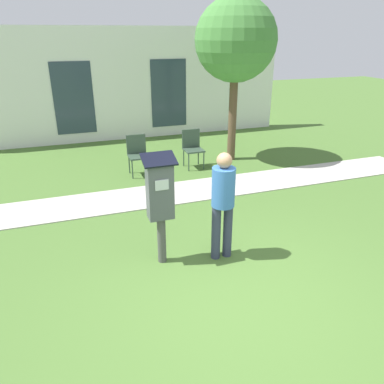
{
  "coord_description": "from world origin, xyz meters",
  "views": [
    {
      "loc": [
        -1.79,
        -3.25,
        3.02
      ],
      "look_at": [
        -0.27,
        1.11,
        1.05
      ],
      "focal_mm": 35.0,
      "sensor_mm": 36.0,
      "label": 1
    }
  ],
  "objects_px": {
    "parking_meter": "(160,196)",
    "outdoor_chair_left": "(137,152)",
    "outdoor_chair_middle": "(192,145)",
    "person_standing": "(223,198)"
  },
  "relations": [
    {
      "from": "parking_meter",
      "to": "person_standing",
      "type": "height_order",
      "value": "parking_meter"
    },
    {
      "from": "person_standing",
      "to": "outdoor_chair_left",
      "type": "xyz_separation_m",
      "value": [
        -0.42,
        3.85,
        -0.4
      ]
    },
    {
      "from": "parking_meter",
      "to": "outdoor_chair_middle",
      "type": "relative_size",
      "value": 1.77
    },
    {
      "from": "outdoor_chair_middle",
      "to": "outdoor_chair_left",
      "type": "bearing_deg",
      "value": 160.97
    },
    {
      "from": "parking_meter",
      "to": "person_standing",
      "type": "distance_m",
      "value": 0.86
    },
    {
      "from": "outdoor_chair_middle",
      "to": "parking_meter",
      "type": "bearing_deg",
      "value": -136.87
    },
    {
      "from": "parking_meter",
      "to": "outdoor_chair_middle",
      "type": "height_order",
      "value": "parking_meter"
    },
    {
      "from": "parking_meter",
      "to": "outdoor_chair_middle",
      "type": "distance_m",
      "value": 4.17
    },
    {
      "from": "outdoor_chair_left",
      "to": "outdoor_chair_middle",
      "type": "distance_m",
      "value": 1.35
    },
    {
      "from": "parking_meter",
      "to": "outdoor_chair_left",
      "type": "bearing_deg",
      "value": 83.42
    }
  ]
}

